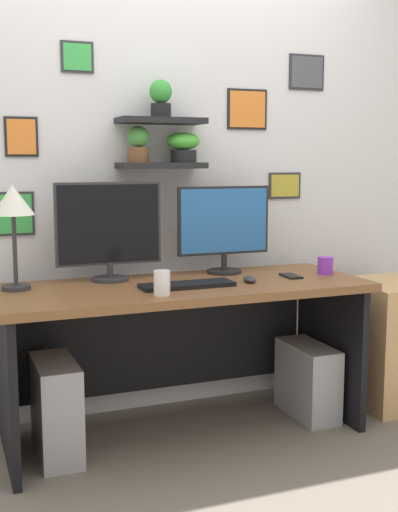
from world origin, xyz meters
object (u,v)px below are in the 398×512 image
at_px(monitor_left, 109,229).
at_px(computer_tower_right, 308,380).
at_px(desk_lamp, 13,207).
at_px(drawer_cabinet, 390,342).
at_px(desk, 179,323).
at_px(monitor_right, 224,226).
at_px(cell_phone, 291,276).
at_px(keyboard, 187,285).
at_px(coffee_mug, 325,266).
at_px(water_cup, 162,283).
at_px(computer_mouse, 250,279).
at_px(computer_tower_left, 56,409).

height_order(monitor_left, computer_tower_right, monitor_left).
relative_size(desk_lamp, drawer_cabinet, 0.70).
height_order(desk, monitor_right, monitor_right).
bearing_deg(cell_phone, keyboard, -171.35).
xyz_separation_m(coffee_mug, water_cup, (-0.95, -0.21, 0.01)).
height_order(desk, monitor_left, monitor_left).
bearing_deg(desk, monitor_left, 152.07).
bearing_deg(cell_phone, computer_tower_right, 10.62).
distance_m(monitor_left, computer_mouse, 0.72).
bearing_deg(computer_mouse, coffee_mug, 8.73).
xyz_separation_m(desk, water_cup, (-0.18, -0.28, 0.26)).
bearing_deg(desk, desk_lamp, 173.49).
height_order(desk, coffee_mug, coffee_mug).
height_order(keyboard, computer_mouse, computer_mouse).
bearing_deg(monitor_left, water_cup, -74.18).
bearing_deg(keyboard, drawer_cabinet, 4.22).
bearing_deg(monitor_right, desk, -152.09).
bearing_deg(computer_tower_right, monitor_right, 149.91).
relative_size(monitor_left, drawer_cabinet, 0.77).
height_order(desk, computer_tower_left, desk).
bearing_deg(monitor_right, computer_tower_right, -30.09).
relative_size(desk_lamp, computer_tower_left, 1.07).
distance_m(monitor_left, keyboard, 0.48).
distance_m(coffee_mug, drawer_cabinet, 0.64).
bearing_deg(computer_mouse, desk, 155.36).
bearing_deg(desk_lamp, water_cup, -32.25).
relative_size(cell_phone, computer_tower_right, 0.35).
bearing_deg(computer_tower_left, computer_tower_right, 0.50).
relative_size(cell_phone, computer_tower_left, 0.31).
height_order(monitor_right, water_cup, monitor_right).
relative_size(desk_lamp, computer_tower_right, 1.19).
height_order(computer_tower_left, computer_tower_right, computer_tower_left).
xyz_separation_m(desk_lamp, coffee_mug, (1.53, -0.16, -0.33)).
xyz_separation_m(keyboard, drawer_cabinet, (1.23, 0.09, -0.42)).
bearing_deg(computer_mouse, computer_tower_right, 11.57).
bearing_deg(desk, computer_tower_right, -5.28).
xyz_separation_m(cell_phone, coffee_mug, (0.21, 0.01, 0.04)).
bearing_deg(drawer_cabinet, cell_phone, -177.14).
bearing_deg(coffee_mug, computer_tower_right, 175.57).
relative_size(drawer_cabinet, computer_tower_right, 1.69).
bearing_deg(computer_mouse, water_cup, -164.41).
distance_m(desk, computer_tower_right, 0.78).
bearing_deg(monitor_right, keyboard, -136.40).
distance_m(desk, keyboard, 0.26).
height_order(monitor_left, computer_tower_left, monitor_left).
xyz_separation_m(computer_mouse, water_cup, (-0.49, -0.14, 0.04)).
bearing_deg(desk_lamp, keyboard, -16.78).
xyz_separation_m(keyboard, computer_mouse, (0.32, -0.00, 0.01)).
bearing_deg(desk_lamp, drawer_cabinet, -3.88).
xyz_separation_m(desk, drawer_cabinet, (1.22, -0.05, -0.21)).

